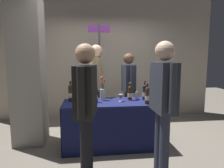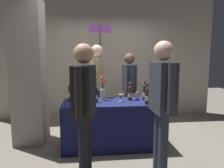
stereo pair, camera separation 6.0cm
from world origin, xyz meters
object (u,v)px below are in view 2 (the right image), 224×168
Objects in this scene: vendor_presenter at (97,80)px; concrete_pillar at (28,63)px; featured_wine_bottle at (145,92)px; flower_vase at (103,92)px; booth_signpost at (100,65)px; wine_glass_near_vendor at (81,96)px; taster_foreground_right at (162,97)px; display_bottle_0 at (147,95)px; tasting_table at (112,116)px; wine_glass_mid at (121,96)px.

concrete_pillar is at bearing -80.84° from vendor_presenter.
featured_wine_bottle is 0.74m from flower_vase.
booth_signpost is (-0.72, 1.10, 0.42)m from featured_wine_bottle.
taster_foreground_right reaches higher than wine_glass_near_vendor.
display_bottle_0 is 0.78m from flower_vase.
vendor_presenter reaches higher than tasting_table.
featured_wine_bottle is at bearing 7.66° from tasting_table.
booth_signpost reaches higher than wine_glass_near_vendor.
concrete_pillar is at bearing 55.63° from taster_foreground_right.
tasting_table is 0.73× the size of booth_signpost.
wine_glass_mid is 0.07× the size of vendor_presenter.
flower_vase reaches higher than featured_wine_bottle.
tasting_table is at bearing -178.26° from wine_glass_mid.
featured_wine_bottle is at bearing -7.15° from concrete_pillar.
flower_vase is at bearing 139.37° from tasting_table.
featured_wine_bottle is (2.01, -0.25, -0.51)m from concrete_pillar.
vendor_presenter is at bearing 145.09° from featured_wine_bottle.
flower_vase reaches higher than wine_glass_mid.
taster_foreground_right is at bearing -91.70° from display_bottle_0.
concrete_pillar reaches higher than tasting_table.
concrete_pillar is at bearing 171.04° from flower_vase.
concrete_pillar is 1.54m from booth_signpost.
vendor_presenter reaches higher than wine_glass_near_vendor.
wine_glass_near_vendor reaches higher than wine_glass_mid.
taster_foreground_right is at bearing -73.07° from booth_signpost.
tasting_table is at bearing 156.30° from display_bottle_0.
display_bottle_0 is at bearing -31.49° from wine_glass_mid.
taster_foreground_right is (0.75, -1.62, -0.03)m from vendor_presenter.
display_bottle_0 is at bearing -2.20° from taster_foreground_right.
booth_signpost is at bearing 89.25° from flower_vase.
wine_glass_near_vendor is (-0.51, 0.00, 0.36)m from tasting_table.
wine_glass_near_vendor is at bearing -176.06° from featured_wine_bottle.
featured_wine_bottle reaches higher than tasting_table.
taster_foreground_right is (0.67, -1.10, 0.12)m from flower_vase.
tasting_table is at bearing -13.08° from concrete_pillar.
tasting_table is 10.56× the size of wine_glass_near_vendor.
flower_vase is at bearing 152.02° from display_bottle_0.
tasting_table is 1.44m from booth_signpost.
wine_glass_mid is at bearing -170.41° from featured_wine_bottle.
concrete_pillar is 23.07× the size of wine_glass_mid.
wine_glass_near_vendor is at bearing 167.11° from display_bottle_0.
featured_wine_bottle is at bearing 81.60° from display_bottle_0.
booth_signpost is at bearing 123.29° from featured_wine_bottle.
wine_glass_near_vendor reaches higher than tasting_table.
booth_signpost is (0.09, 0.53, 0.28)m from vendor_presenter.
wine_glass_near_vendor is (0.91, -0.33, -0.54)m from concrete_pillar.
flower_vase is 1.29m from taster_foreground_right.
concrete_pillar is 1.71m from tasting_table.
tasting_table is 0.44m from flower_vase.
taster_foreground_right is at bearing -43.53° from wine_glass_near_vendor.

